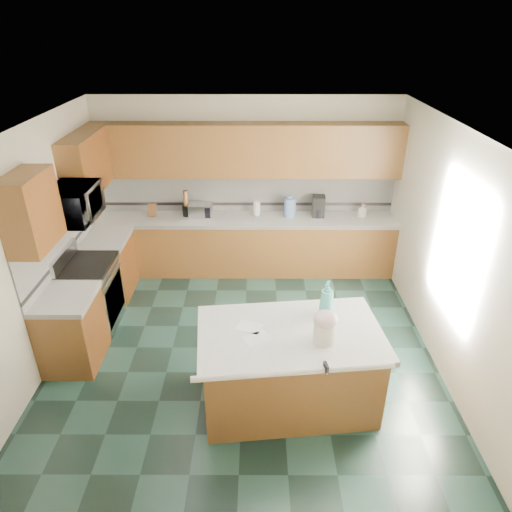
{
  "coord_description": "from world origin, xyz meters",
  "views": [
    {
      "loc": [
        0.17,
        -4.53,
        3.7
      ],
      "look_at": [
        0.15,
        0.35,
        1.12
      ],
      "focal_mm": 32.0,
      "sensor_mm": 36.0,
      "label": 1
    }
  ],
  "objects_px": {
    "soap_bottle_island": "(327,298)",
    "toaster_oven": "(201,210)",
    "island_top": "(290,334)",
    "coffee_maker": "(318,206)",
    "knife_block": "(152,210)",
    "island_base": "(289,370)",
    "treat_jar": "(325,331)"
  },
  "relations": [
    {
      "from": "soap_bottle_island",
      "to": "toaster_oven",
      "type": "bearing_deg",
      "value": 146.22
    },
    {
      "from": "soap_bottle_island",
      "to": "island_top",
      "type": "bearing_deg",
      "value": -116.89
    },
    {
      "from": "island_top",
      "to": "coffee_maker",
      "type": "distance_m",
      "value": 3.03
    },
    {
      "from": "toaster_oven",
      "to": "knife_block",
      "type": "bearing_deg",
      "value": 179.24
    },
    {
      "from": "island_top",
      "to": "knife_block",
      "type": "xyz_separation_m",
      "value": [
        -1.97,
        2.93,
        0.13
      ]
    },
    {
      "from": "island_top",
      "to": "toaster_oven",
      "type": "relative_size",
      "value": 5.09
    },
    {
      "from": "knife_block",
      "to": "toaster_oven",
      "type": "height_order",
      "value": "knife_block"
    },
    {
      "from": "island_top",
      "to": "toaster_oven",
      "type": "height_order",
      "value": "toaster_oven"
    },
    {
      "from": "island_base",
      "to": "knife_block",
      "type": "height_order",
      "value": "knife_block"
    },
    {
      "from": "island_base",
      "to": "island_top",
      "type": "height_order",
      "value": "island_top"
    },
    {
      "from": "island_top",
      "to": "treat_jar",
      "type": "distance_m",
      "value": 0.37
    },
    {
      "from": "island_base",
      "to": "soap_bottle_island",
      "type": "distance_m",
      "value": 0.85
    },
    {
      "from": "coffee_maker",
      "to": "soap_bottle_island",
      "type": "bearing_deg",
      "value": -90.95
    },
    {
      "from": "knife_block",
      "to": "toaster_oven",
      "type": "relative_size",
      "value": 0.56
    },
    {
      "from": "treat_jar",
      "to": "soap_bottle_island",
      "type": "relative_size",
      "value": 0.56
    },
    {
      "from": "treat_jar",
      "to": "coffee_maker",
      "type": "bearing_deg",
      "value": 103.25
    },
    {
      "from": "soap_bottle_island",
      "to": "knife_block",
      "type": "relative_size",
      "value": 1.94
    },
    {
      "from": "soap_bottle_island",
      "to": "coffee_maker",
      "type": "distance_m",
      "value": 2.67
    },
    {
      "from": "island_base",
      "to": "toaster_oven",
      "type": "height_order",
      "value": "toaster_oven"
    },
    {
      "from": "island_top",
      "to": "coffee_maker",
      "type": "bearing_deg",
      "value": 72.28
    },
    {
      "from": "knife_block",
      "to": "island_top",
      "type": "bearing_deg",
      "value": -54.05
    },
    {
      "from": "knife_block",
      "to": "soap_bottle_island",
      "type": "bearing_deg",
      "value": -46.01
    },
    {
      "from": "island_base",
      "to": "knife_block",
      "type": "distance_m",
      "value": 3.58
    },
    {
      "from": "treat_jar",
      "to": "toaster_oven",
      "type": "xyz_separation_m",
      "value": [
        -1.52,
        3.07,
        -0.01
      ]
    },
    {
      "from": "island_base",
      "to": "island_top",
      "type": "bearing_deg",
      "value": 110.58
    },
    {
      "from": "treat_jar",
      "to": "knife_block",
      "type": "xyz_separation_m",
      "value": [
        -2.28,
        3.07,
        -0.01
      ]
    },
    {
      "from": "island_top",
      "to": "coffee_maker",
      "type": "xyz_separation_m",
      "value": [
        0.62,
        2.96,
        0.19
      ]
    },
    {
      "from": "island_base",
      "to": "toaster_oven",
      "type": "distance_m",
      "value": 3.23
    },
    {
      "from": "island_top",
      "to": "soap_bottle_island",
      "type": "bearing_deg",
      "value": 32.26
    },
    {
      "from": "island_top",
      "to": "soap_bottle_island",
      "type": "distance_m",
      "value": 0.54
    },
    {
      "from": "toaster_oven",
      "to": "treat_jar",
      "type": "bearing_deg",
      "value": -64.36
    },
    {
      "from": "treat_jar",
      "to": "soap_bottle_island",
      "type": "xyz_separation_m",
      "value": [
        0.08,
        0.44,
        0.09
      ]
    }
  ]
}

